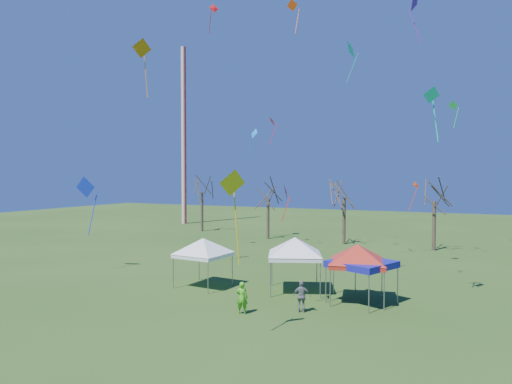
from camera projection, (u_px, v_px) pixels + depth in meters
ground at (266, 314)px, 22.41m from camera, size 140.00×140.00×0.00m
radio_mast at (184, 136)px, 64.66m from camera, size 0.70×0.70×25.00m
tree_0 at (202, 178)px, 55.83m from camera, size 3.83×3.83×8.44m
tree_1 at (268, 185)px, 49.07m from camera, size 3.42×3.42×7.54m
tree_2 at (344, 181)px, 45.21m from camera, size 3.71×3.71×8.18m
tree_3 at (435, 184)px, 41.33m from camera, size 3.59×3.59×7.91m
tent_white_west at (203, 241)px, 27.84m from camera, size 3.89×3.89×3.44m
tent_white_mid at (295, 241)px, 26.63m from camera, size 3.89×3.89×3.69m
tent_red at (357, 248)px, 24.50m from camera, size 3.99×3.99×3.59m
tent_blue at (362, 264)px, 24.26m from camera, size 3.75×3.75×2.26m
person_green at (242, 298)px, 22.40m from camera, size 0.66×0.51×1.58m
person_grey at (302, 296)px, 22.65m from camera, size 1.00×0.68×1.57m
kite_19 at (454, 106)px, 35.75m from camera, size 0.90×0.81×2.21m
kite_26 at (293, 6)px, 38.44m from camera, size 1.02×0.92×3.05m
kite_13 at (273, 122)px, 41.29m from camera, size 1.07×1.18×2.57m
kite_2 at (254, 133)px, 48.38m from camera, size 1.31×1.10×2.95m
kite_7 at (214, 9)px, 38.84m from camera, size 0.94×0.97×2.56m
kite_11 at (352, 50)px, 34.20m from camera, size 1.22×1.65×3.29m
kite_8 at (142, 49)px, 30.99m from camera, size 1.19×1.46×4.02m
kite_27 at (414, 2)px, 21.38m from camera, size 0.64×1.00×2.40m
kite_17 at (431, 96)px, 23.81m from camera, size 1.09×1.00×2.92m
kite_22 at (416, 186)px, 39.51m from camera, size 0.87×0.95×2.57m
kite_1 at (286, 192)px, 22.71m from camera, size 0.54×0.86×1.91m
kite_14 at (86, 187)px, 32.43m from camera, size 1.61×1.11×4.14m
kite_5 at (232, 184)px, 18.49m from camera, size 1.12×1.31×3.93m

